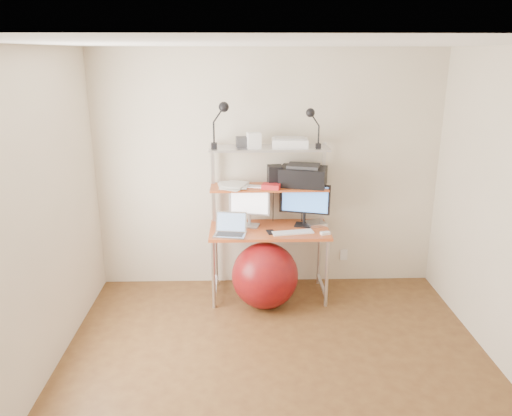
{
  "coord_description": "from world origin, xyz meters",
  "views": [
    {
      "loc": [
        -0.27,
        -3.3,
        2.45
      ],
      "look_at": [
        -0.14,
        1.15,
        1.05
      ],
      "focal_mm": 35.0,
      "sensor_mm": 36.0,
      "label": 1
    }
  ],
  "objects_px": {
    "monitor_black": "(305,201)",
    "exercise_ball": "(265,275)",
    "monitor_silver": "(249,202)",
    "laptop": "(231,230)",
    "printer": "(303,176)"
  },
  "relations": [
    {
      "from": "monitor_black",
      "to": "exercise_ball",
      "type": "height_order",
      "value": "monitor_black"
    },
    {
      "from": "monitor_silver",
      "to": "exercise_ball",
      "type": "relative_size",
      "value": 0.71
    },
    {
      "from": "laptop",
      "to": "printer",
      "type": "distance_m",
      "value": 0.92
    },
    {
      "from": "monitor_black",
      "to": "exercise_ball",
      "type": "relative_size",
      "value": 0.78
    },
    {
      "from": "laptop",
      "to": "monitor_black",
      "type": "bearing_deg",
      "value": 26.89
    },
    {
      "from": "laptop",
      "to": "exercise_ball",
      "type": "height_order",
      "value": "laptop"
    },
    {
      "from": "monitor_silver",
      "to": "exercise_ball",
      "type": "height_order",
      "value": "monitor_silver"
    },
    {
      "from": "printer",
      "to": "exercise_ball",
      "type": "height_order",
      "value": "printer"
    },
    {
      "from": "monitor_black",
      "to": "laptop",
      "type": "xyz_separation_m",
      "value": [
        -0.75,
        -0.25,
        -0.21
      ]
    },
    {
      "from": "monitor_silver",
      "to": "laptop",
      "type": "height_order",
      "value": "monitor_silver"
    },
    {
      "from": "monitor_black",
      "to": "printer",
      "type": "distance_m",
      "value": 0.26
    },
    {
      "from": "monitor_black",
      "to": "printer",
      "type": "relative_size",
      "value": 0.98
    },
    {
      "from": "exercise_ball",
      "to": "laptop",
      "type": "bearing_deg",
      "value": 165.59
    },
    {
      "from": "printer",
      "to": "monitor_silver",
      "type": "bearing_deg",
      "value": -160.27
    },
    {
      "from": "exercise_ball",
      "to": "monitor_silver",
      "type": "bearing_deg",
      "value": 114.0
    }
  ]
}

